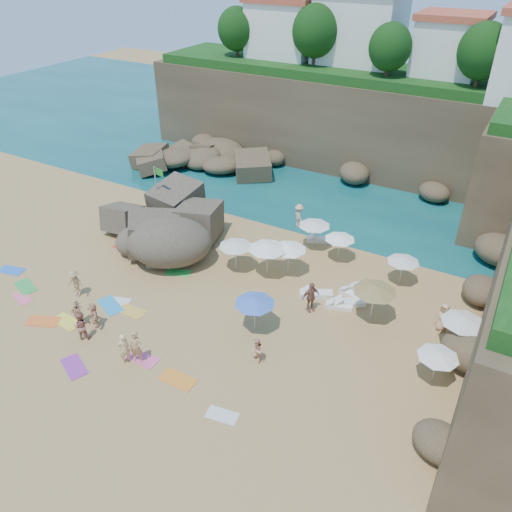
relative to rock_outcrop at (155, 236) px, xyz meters
The scene contains 51 objects.
ground 8.57m from the rock_outcrop, 31.32° to the right, with size 120.00×120.00×0.00m, color tan.
seawater 26.57m from the rock_outcrop, 74.00° to the left, with size 120.00×120.00×0.00m, color #0C4751.
cliff_back 22.91m from the rock_outcrop, 65.59° to the left, with size 44.00×8.00×8.00m, color brown.
rock_promontory 12.12m from the rock_outcrop, 107.67° to the left, with size 12.00×7.00×2.00m, color brown, non-canonical shape.
clifftop_buildings 26.22m from the rock_outcrop, 64.26° to the left, with size 28.48×9.48×7.00m.
clifftop_trees 22.36m from the rock_outcrop, 51.23° to the left, with size 35.60×23.82×4.40m.
marina_masts 27.31m from the rock_outcrop, 109.76° to the left, with size 3.10×0.10×6.00m.
rock_outcrop is the anchor object (origin of this frame).
flag_pole 3.52m from the rock_outcrop, 113.98° to the left, with size 0.89×0.21×4.59m.
parasol_0 9.75m from the rock_outcrop, ahead, with size 2.46×2.46×2.33m.
parasol_1 11.67m from the rock_outcrop, 21.57° to the left, with size 2.21×2.21×2.09m.
parasol_2 13.44m from the rock_outcrop, 15.76° to the left, with size 2.03×2.03×1.92m.
parasol_3 17.57m from the rock_outcrop, ahead, with size 2.01×2.01×1.90m.
parasol_5 10.78m from the rock_outcrop, ahead, with size 2.27×2.27×2.15m.
parasol_6 16.97m from the rock_outcrop, ahead, with size 2.47×2.47×2.33m.
parasol_8 21.48m from the rock_outcrop, 11.79° to the right, with size 2.00×2.00×1.89m.
parasol_9 7.71m from the rock_outcrop, ahead, with size 2.21×2.21×2.09m.
parasol_10 12.77m from the rock_outcrop, 25.00° to the right, with size 2.25×2.25×2.13m.
parasol_11 21.67m from the rock_outcrop, ahead, with size 2.26×2.26×2.14m.
lounger_0 12.02m from the rock_outcrop, 25.76° to the left, with size 1.89×0.63×0.29m, color silver.
lounger_1 15.07m from the rock_outcrop, ahead, with size 1.54×0.51×0.24m, color white.
lounger_2 15.26m from the rock_outcrop, ahead, with size 1.93×0.64×0.30m, color white.
lounger_3 14.91m from the rock_outcrop, ahead, with size 1.59×0.53×0.25m, color white.
lounger_4 15.60m from the rock_outcrop, ahead, with size 1.69×0.56×0.26m, color silver.
lounger_5 13.25m from the rock_outcrop, ahead, with size 2.00×0.67×0.31m, color white.
towel_0 9.79m from the rock_outcrop, 122.98° to the right, with size 1.73×0.86×0.03m, color blue.
towel_1 10.09m from the rock_outcrop, 102.63° to the right, with size 1.45×0.73×0.03m, color #F45E80.
towel_2 10.76m from the rock_outcrop, 86.53° to the right, with size 1.86×0.93×0.03m, color orange.
towel_3 9.47m from the rock_outcrop, 108.58° to the right, with size 1.78×0.89×0.03m, color green.
towel_4 10.27m from the rock_outcrop, 79.76° to the right, with size 1.79×0.90×0.03m, color yellow.
towel_5 7.85m from the rock_outcrop, 67.21° to the right, with size 1.52×0.76×0.03m, color silver.
towel_6 13.35m from the rock_outcrop, 68.54° to the right, with size 1.79×0.90×0.03m, color purple.
towel_7 2.39m from the rock_outcrop, 109.24° to the right, with size 1.79×0.90×0.03m, color red.
towel_8 8.33m from the rock_outcrop, 69.14° to the right, with size 1.89×0.95×0.03m, color #268DCB.
towel_9 12.74m from the rock_outcrop, 53.67° to the right, with size 1.71×0.85×0.03m, color #DE568A.
towel_10 14.53m from the rock_outcrop, 46.39° to the right, with size 1.82×0.91×0.03m, color orange.
towel_11 5.31m from the rock_outcrop, 34.46° to the right, with size 1.60×0.80×0.03m, color green.
towel_12 8.76m from the rock_outcrop, 59.79° to the right, with size 1.69×0.85×0.03m, color gold.
towel_13 17.31m from the rock_outcrop, 40.70° to the right, with size 1.48×0.74×0.03m, color silver.
person_stand_0 10.12m from the rock_outcrop, 75.24° to the right, with size 0.59×0.39×1.63m, color tan.
person_stand_1 11.25m from the rock_outcrop, 70.77° to the right, with size 0.82×0.64×1.68m, color #A86354.
person_stand_2 10.74m from the rock_outcrop, 37.08° to the left, with size 1.19×0.49×1.84m, color #E09E7F.
person_stand_3 13.67m from the rock_outcrop, ahead, with size 1.14×0.47×1.94m, color #8B5545.
person_stand_4 20.48m from the rock_outcrop, ahead, with size 0.85×0.47×1.75m, color #E0A375.
person_stand_5 2.55m from the rock_outcrop, 23.08° to the left, with size 1.75×0.50×1.89m, color #A46D52.
person_stand_6 12.87m from the rock_outcrop, 57.38° to the right, with size 0.66×0.43×1.80m, color #F0C888.
person_lie_0 8.02m from the rock_outcrop, 86.32° to the right, with size 1.14×1.77×0.47m, color tan.
person_lie_1 10.31m from the rock_outcrop, 74.78° to the right, with size 0.87×1.49×0.36m, color #DCAA7D.
person_lie_3 10.13m from the rock_outcrop, 69.65° to the right, with size 1.40×1.51×0.40m, color tan.
person_lie_4 12.86m from the rock_outcrop, 54.56° to the right, with size 0.69×1.89×0.45m, color tan.
person_lie_5 14.85m from the rock_outcrop, 30.31° to the right, with size 0.70×1.44×0.54m, color #E6A682.
Camera 1 is at (14.67, -19.34, 18.46)m, focal length 35.00 mm.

